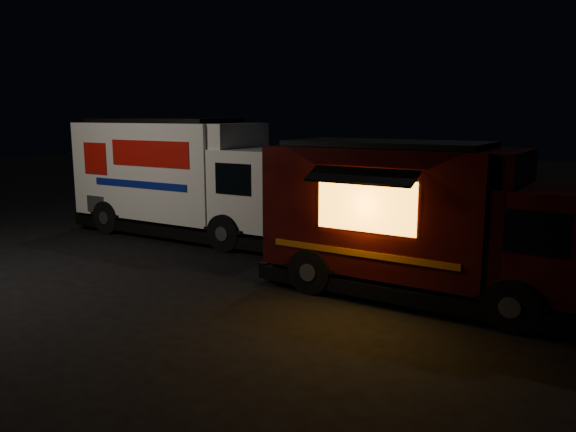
# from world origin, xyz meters

# --- Properties ---
(ground) EXTENTS (80.00, 80.00, 0.00)m
(ground) POSITION_xyz_m (0.00, 0.00, 0.00)
(ground) COLOR black
(ground) RESTS_ON ground
(white_truck) EXTENTS (8.05, 3.64, 3.52)m
(white_truck) POSITION_xyz_m (-3.20, 3.35, 1.76)
(white_truck) COLOR white
(white_truck) RESTS_ON ground
(red_truck) EXTENTS (6.91, 3.15, 3.11)m
(red_truck) POSITION_xyz_m (4.98, 2.31, 1.56)
(red_truck) COLOR #3E0E0B
(red_truck) RESTS_ON ground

